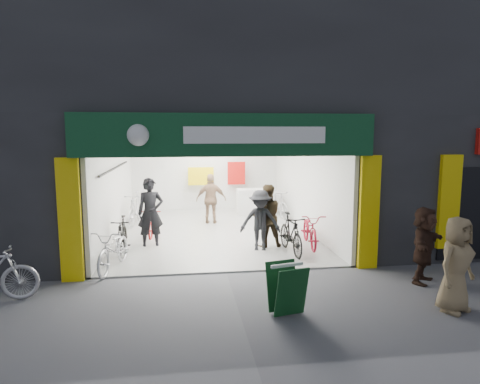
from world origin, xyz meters
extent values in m
plane|color=#56565B|center=(0.00, 0.00, 0.00)|extent=(60.00, 60.00, 0.00)
cube|color=#232326|center=(1.00, 5.00, 5.75)|extent=(16.00, 10.00, 4.50)
cube|color=#232326|center=(-5.50, 5.00, 1.75)|extent=(5.00, 10.00, 3.50)
cube|color=#232326|center=(6.00, 5.00, 1.75)|extent=(6.00, 10.00, 3.50)
cube|color=#9E9E99|center=(0.00, 4.00, 0.02)|extent=(6.00, 8.00, 0.04)
cube|color=silver|center=(0.00, 8.10, 1.60)|extent=(6.00, 0.20, 3.20)
cube|color=silver|center=(-2.95, 4.00, 1.60)|extent=(0.10, 8.00, 3.20)
cube|color=silver|center=(2.95, 4.00, 1.60)|extent=(0.10, 8.00, 3.20)
cube|color=white|center=(0.00, 4.00, 3.25)|extent=(6.00, 8.00, 0.10)
cube|color=black|center=(0.00, 0.10, 3.35)|extent=(6.00, 0.30, 0.30)
cube|color=#0D3B20|center=(0.00, -0.12, 3.05)|extent=(6.40, 0.25, 0.90)
cube|color=white|center=(0.60, -0.26, 3.05)|extent=(3.00, 0.02, 0.35)
cube|color=yellow|center=(-3.25, -0.06, 1.30)|extent=(0.45, 0.12, 2.60)
cube|color=yellow|center=(3.25, -0.06, 1.30)|extent=(0.45, 0.12, 2.60)
cube|color=yellow|center=(5.20, -0.06, 1.50)|extent=(0.50, 0.12, 2.20)
cylinder|color=black|center=(-2.82, 3.40, 2.10)|extent=(0.06, 5.00, 0.06)
cube|color=silver|center=(1.80, 6.50, 0.50)|extent=(1.40, 0.60, 1.00)
cube|color=white|center=(0.00, 1.20, 3.18)|extent=(1.30, 0.35, 0.04)
cube|color=white|center=(0.00, 3.00, 3.18)|extent=(1.30, 0.35, 0.04)
cube|color=white|center=(0.00, 4.80, 3.18)|extent=(1.30, 0.35, 0.04)
cube|color=white|center=(0.00, 6.60, 3.18)|extent=(1.30, 0.35, 0.04)
imported|color=silver|center=(-2.50, 0.60, 0.49)|extent=(0.99, 1.95, 0.98)
imported|color=black|center=(-2.50, 1.98, 0.47)|extent=(0.45, 1.57, 0.94)
imported|color=maroon|center=(-1.80, 3.76, 0.42)|extent=(0.73, 1.66, 0.84)
imported|color=#B8B9BE|center=(-2.50, 5.36, 0.56)|extent=(0.75, 1.91, 1.12)
imported|color=black|center=(1.80, 1.31, 0.52)|extent=(0.60, 1.77, 1.05)
imported|color=maroon|center=(2.50, 1.92, 0.47)|extent=(0.83, 1.86, 0.95)
imported|color=#AAAAAE|center=(2.50, 5.97, 0.52)|extent=(0.81, 1.78, 1.04)
imported|color=black|center=(-1.80, 2.47, 0.95)|extent=(0.75, 0.55, 1.89)
imported|color=#342818|center=(1.31, 2.02, 0.86)|extent=(0.86, 0.69, 1.73)
imported|color=black|center=(1.06, 1.64, 0.81)|extent=(1.13, 0.76, 1.63)
imported|color=#927055|center=(0.02, 5.13, 0.86)|extent=(1.06, 0.56, 1.72)
imported|color=olive|center=(3.73, -2.54, 0.84)|extent=(0.97, 0.84, 1.68)
imported|color=#332017|center=(3.99, -1.12, 0.80)|extent=(1.35, 1.41, 1.60)
cube|color=#0E3A18|center=(0.83, -2.46, 0.46)|extent=(0.59, 0.33, 0.85)
cube|color=#0E3A18|center=(0.75, -2.11, 0.46)|extent=(0.59, 0.33, 0.85)
cube|color=white|center=(0.79, -2.29, 0.88)|extent=(0.59, 0.18, 0.05)
camera|label=1|loc=(-0.95, -9.11, 3.11)|focal=32.00mm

